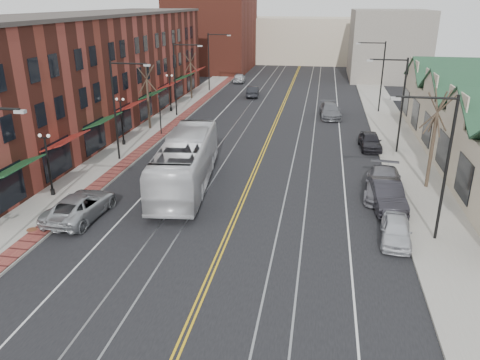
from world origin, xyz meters
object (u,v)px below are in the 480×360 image
at_px(parked_car_a, 396,230).
at_px(parked_car_c, 383,184).
at_px(parked_car_d, 370,141).
at_px(transit_bus, 186,162).
at_px(parked_car_b, 387,194).
at_px(parked_suv, 81,206).

bearing_deg(parked_car_a, parked_car_c, 95.61).
bearing_deg(parked_car_d, transit_bus, -143.01).
relative_size(parked_car_a, parked_car_b, 0.77).
xyz_separation_m(parked_car_b, parked_car_c, (0.00, 1.93, -0.01)).
bearing_deg(parked_car_b, parked_suv, -170.02).
bearing_deg(parked_car_b, parked_car_c, 85.18).
height_order(transit_bus, parked_car_d, transit_bus).
distance_m(parked_car_c, parked_car_d, 10.82).
height_order(parked_suv, parked_car_d, parked_suv).
relative_size(transit_bus, parked_car_c, 2.25).
xyz_separation_m(transit_bus, parked_car_c, (13.69, 0.67, -0.97)).
relative_size(transit_bus, parked_car_d, 2.96).
height_order(parked_suv, parked_car_c, parked_car_c).
relative_size(parked_car_b, parked_car_d, 1.18).
bearing_deg(parked_suv, parked_car_c, -156.78).
relative_size(parked_suv, parked_car_b, 1.09).
xyz_separation_m(parked_suv, parked_car_a, (18.60, 0.18, -0.11)).
bearing_deg(parked_car_b, parked_car_a, -94.82).
bearing_deg(parked_car_d, parked_car_a, -93.00).
bearing_deg(parked_suv, parked_car_d, -133.47).
xyz_separation_m(parked_car_c, parked_car_d, (0.00, 10.82, -0.09)).
height_order(parked_suv, parked_car_b, parked_car_b).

